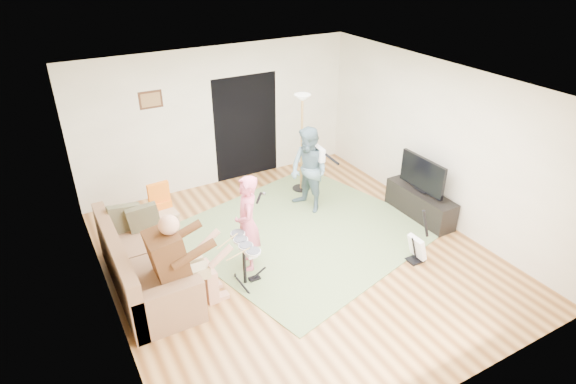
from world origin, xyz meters
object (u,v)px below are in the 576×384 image
Objects in this scene: sofa at (141,269)px; guitarist at (309,170)px; singer at (247,224)px; tv_cabinet at (420,204)px; torchiere_lamp at (302,126)px; dining_chair at (165,217)px; guitar_spare at (417,247)px; drum_kit at (244,265)px; television at (422,174)px.

guitarist is at bearing 12.78° from sofa.
singer reaches higher than tv_cabinet.
dining_chair is at bearing -175.33° from torchiere_lamp.
singer reaches higher than guitar_spare.
guitar_spare is 1.02× the size of dining_chair.
singer is (0.23, 0.35, 0.43)m from drum_kit.
television reaches higher than drum_kit.
guitarist is 2.06m from tv_cabinet.
guitar_spare is (3.82, -1.45, -0.05)m from sofa.
sofa is at bearing -124.42° from dining_chair.
torchiere_lamp is at bearing 124.48° from tv_cabinet.
television is at bearing 107.29° from singer.
drum_kit is 0.83× the size of dining_chair.
torchiere_lamp is at bearing 0.29° from dining_chair.
singer is at bearing 177.16° from tv_cabinet.
drum_kit is at bearing -26.55° from sofa.
tv_cabinet is at bearing -55.52° from torchiere_lamp.
singer is at bearing 153.37° from guitar_spare.
dining_chair reaches higher than drum_kit.
torchiere_lamp is at bearing 43.80° from drum_kit.
torchiere_lamp is at bearing 22.55° from sofa.
guitarist is 0.81× the size of torchiere_lamp.
guitarist is (1.91, 1.38, 0.46)m from drum_kit.
torchiere_lamp is 2.55m from tv_cabinet.
torchiere_lamp is at bearing 151.90° from singer.
dining_chair is 0.63× the size of tv_cabinet.
guitar_spare is at bearing -44.97° from dining_chair.
television is (4.04, -1.68, 0.54)m from dining_chair.
television is at bearing 180.00° from tv_cabinet.
dining_chair is 0.89× the size of television.
drum_kit is 0.81× the size of guitar_spare.
television is (0.93, 0.99, 0.59)m from guitar_spare.
torchiere_lamp reaches higher than drum_kit.
television is at bearing -26.97° from dining_chair.
sofa is at bearing 174.51° from tv_cabinet.
tv_cabinet is 1.41× the size of television.
guitarist is at bearing -15.53° from dining_chair.
dining_chair is at bearing -113.45° from guitarist.
torchiere_lamp is 2.34m from television.
singer is 1.67× the size of guitar_spare.
guitarist is at bearing 143.22° from tv_cabinet.
sofa is 2.55× the size of dining_chair.
torchiere_lamp is at bearing 146.53° from guitarist.
tv_cabinet is at bearing -5.49° from sofa.
tv_cabinet is (4.80, -0.46, -0.05)m from sofa.
torchiere_lamp is 1.37× the size of tv_cabinet.
guitarist is 1.77× the size of dining_chair.
sofa is 3.33m from guitarist.
television reaches higher than tv_cabinet.
guitarist is 1.95m from television.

